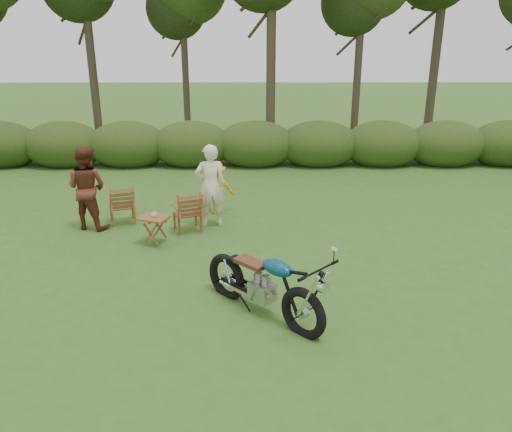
{
  "coord_description": "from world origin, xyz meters",
  "views": [
    {
      "loc": [
        -0.14,
        -6.5,
        3.8
      ],
      "look_at": [
        -0.06,
        1.61,
        0.9
      ],
      "focal_mm": 35.0,
      "sensor_mm": 36.0,
      "label": 1
    }
  ],
  "objects_px": {
    "cup": "(154,215)",
    "child": "(217,212)",
    "motorcycle": "(262,313)",
    "lawn_chair_right": "(188,230)",
    "side_table": "(155,230)",
    "adult_b": "(91,227)",
    "adult_a": "(212,225)",
    "lawn_chair_left": "(124,222)"
  },
  "relations": [
    {
      "from": "cup",
      "to": "child",
      "type": "xyz_separation_m",
      "value": [
        1.08,
        1.84,
        -0.6
      ]
    },
    {
      "from": "motorcycle",
      "to": "lawn_chair_right",
      "type": "bearing_deg",
      "value": 159.33
    },
    {
      "from": "side_table",
      "to": "adult_b",
      "type": "height_order",
      "value": "adult_b"
    },
    {
      "from": "adult_a",
      "to": "adult_b",
      "type": "distance_m",
      "value": 2.55
    },
    {
      "from": "lawn_chair_right",
      "to": "side_table",
      "type": "relative_size",
      "value": 1.53
    },
    {
      "from": "lawn_chair_right",
      "to": "child",
      "type": "bearing_deg",
      "value": -137.67
    },
    {
      "from": "motorcycle",
      "to": "side_table",
      "type": "bearing_deg",
      "value": 173.16
    },
    {
      "from": "lawn_chair_left",
      "to": "adult_b",
      "type": "xyz_separation_m",
      "value": [
        -0.61,
        -0.31,
        0.0
      ]
    },
    {
      "from": "lawn_chair_right",
      "to": "lawn_chair_left",
      "type": "height_order",
      "value": "lawn_chair_right"
    },
    {
      "from": "cup",
      "to": "child",
      "type": "bearing_deg",
      "value": 59.68
    },
    {
      "from": "lawn_chair_left",
      "to": "cup",
      "type": "height_order",
      "value": "cup"
    },
    {
      "from": "adult_a",
      "to": "side_table",
      "type": "bearing_deg",
      "value": 33.93
    },
    {
      "from": "cup",
      "to": "adult_a",
      "type": "xyz_separation_m",
      "value": [
        1.01,
        1.03,
        -0.6
      ]
    },
    {
      "from": "lawn_chair_right",
      "to": "adult_a",
      "type": "bearing_deg",
      "value": -169.39
    },
    {
      "from": "motorcycle",
      "to": "lawn_chair_left",
      "type": "bearing_deg",
      "value": 173.03
    },
    {
      "from": "lawn_chair_right",
      "to": "adult_a",
      "type": "xyz_separation_m",
      "value": [
        0.47,
        0.3,
        0.0
      ]
    },
    {
      "from": "motorcycle",
      "to": "side_table",
      "type": "relative_size",
      "value": 3.87
    },
    {
      "from": "lawn_chair_right",
      "to": "cup",
      "type": "relative_size",
      "value": 7.55
    },
    {
      "from": "lawn_chair_right",
      "to": "cup",
      "type": "bearing_deg",
      "value": 31.92
    },
    {
      "from": "lawn_chair_left",
      "to": "adult_a",
      "type": "xyz_separation_m",
      "value": [
        1.94,
        -0.19,
        0.0
      ]
    },
    {
      "from": "motorcycle",
      "to": "lawn_chair_right",
      "type": "relative_size",
      "value": 2.53
    },
    {
      "from": "lawn_chair_right",
      "to": "adult_b",
      "type": "distance_m",
      "value": 2.09
    },
    {
      "from": "lawn_chair_right",
      "to": "lawn_chair_left",
      "type": "relative_size",
      "value": 1.01
    },
    {
      "from": "lawn_chair_left",
      "to": "side_table",
      "type": "bearing_deg",
      "value": 107.85
    },
    {
      "from": "lawn_chair_left",
      "to": "adult_a",
      "type": "distance_m",
      "value": 1.95
    },
    {
      "from": "child",
      "to": "cup",
      "type": "bearing_deg",
      "value": 43.63
    },
    {
      "from": "adult_b",
      "to": "cup",
      "type": "bearing_deg",
      "value": 165.85
    },
    {
      "from": "lawn_chair_left",
      "to": "cup",
      "type": "xyz_separation_m",
      "value": [
        0.93,
        -1.22,
        0.6
      ]
    },
    {
      "from": "motorcycle",
      "to": "lawn_chair_right",
      "type": "xyz_separation_m",
      "value": [
        -1.48,
        3.35,
        0.0
      ]
    },
    {
      "from": "child",
      "to": "motorcycle",
      "type": "bearing_deg",
      "value": 85.89
    },
    {
      "from": "lawn_chair_right",
      "to": "lawn_chair_left",
      "type": "xyz_separation_m",
      "value": [
        -1.47,
        0.49,
        0.0
      ]
    },
    {
      "from": "cup",
      "to": "child",
      "type": "height_order",
      "value": "cup"
    },
    {
      "from": "motorcycle",
      "to": "adult_b",
      "type": "relative_size",
      "value": 1.23
    },
    {
      "from": "lawn_chair_right",
      "to": "adult_a",
      "type": "relative_size",
      "value": 0.49
    },
    {
      "from": "adult_a",
      "to": "motorcycle",
      "type": "bearing_deg",
      "value": 93.74
    },
    {
      "from": "motorcycle",
      "to": "adult_a",
      "type": "xyz_separation_m",
      "value": [
        -1.01,
        3.65,
        0.0
      ]
    },
    {
      "from": "cup",
      "to": "adult_b",
      "type": "relative_size",
      "value": 0.06
    },
    {
      "from": "motorcycle",
      "to": "child",
      "type": "bearing_deg",
      "value": 147.41
    },
    {
      "from": "side_table",
      "to": "adult_a",
      "type": "relative_size",
      "value": 0.32
    },
    {
      "from": "cup",
      "to": "adult_a",
      "type": "height_order",
      "value": "adult_a"
    },
    {
      "from": "lawn_chair_right",
      "to": "adult_a",
      "type": "distance_m",
      "value": 0.56
    },
    {
      "from": "motorcycle",
      "to": "lawn_chair_left",
      "type": "xyz_separation_m",
      "value": [
        -2.95,
        3.84,
        0.0
      ]
    }
  ]
}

